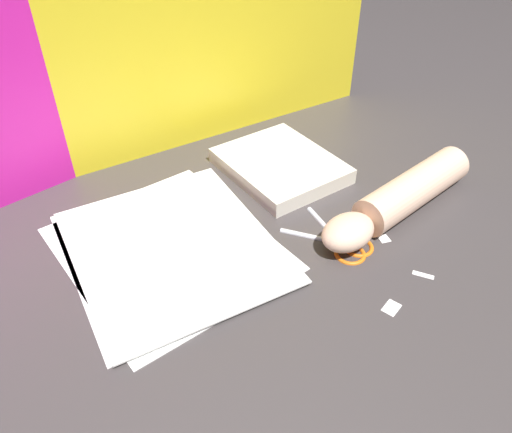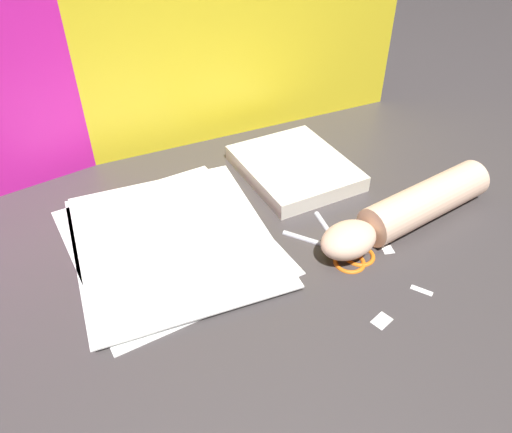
# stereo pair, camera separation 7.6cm
# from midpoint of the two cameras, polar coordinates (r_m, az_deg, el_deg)

# --- Properties ---
(ground_plane) EXTENTS (6.00, 6.00, 0.00)m
(ground_plane) POSITION_cam_midpoint_polar(r_m,az_deg,el_deg) (0.78, -5.09, -4.84)
(ground_plane) COLOR #3D3838
(backdrop_panel_left) EXTENTS (0.85, 0.18, 0.39)m
(backdrop_panel_left) POSITION_cam_midpoint_polar(r_m,az_deg,el_deg) (0.95, -24.96, 14.15)
(backdrop_panel_left) COLOR #D81E9E
(backdrop_panel_left) RESTS_ON ground_plane
(backdrop_panel_center) EXTENTS (0.75, 0.02, 0.42)m
(backdrop_panel_center) POSITION_cam_midpoint_polar(r_m,az_deg,el_deg) (1.02, -7.74, 19.69)
(backdrop_panel_center) COLOR yellow
(backdrop_panel_center) RESTS_ON ground_plane
(paper_stack) EXTENTS (0.33, 0.37, 0.01)m
(paper_stack) POSITION_cam_midpoint_polar(r_m,az_deg,el_deg) (0.81, -12.55, -3.52)
(paper_stack) COLOR white
(paper_stack) RESTS_ON ground_plane
(book_closed) EXTENTS (0.20, 0.23, 0.03)m
(book_closed) POSITION_cam_midpoint_polar(r_m,az_deg,el_deg) (0.96, 0.51, 5.76)
(book_closed) COLOR silver
(book_closed) RESTS_ON ground_plane
(scissors) EXTENTS (0.12, 0.16, 0.01)m
(scissors) POSITION_cam_midpoint_polar(r_m,az_deg,el_deg) (0.80, 7.19, -3.05)
(scissors) COLOR silver
(scissors) RESTS_ON ground_plane
(hand_forearm) EXTENTS (0.35, 0.12, 0.07)m
(hand_forearm) POSITION_cam_midpoint_polar(r_m,az_deg,el_deg) (0.87, 13.71, 1.97)
(hand_forearm) COLOR beige
(hand_forearm) RESTS_ON ground_plane
(paper_scrap_near) EXTENTS (0.03, 0.03, 0.00)m
(paper_scrap_near) POSITION_cam_midpoint_polar(r_m,az_deg,el_deg) (0.72, 12.31, -10.29)
(paper_scrap_near) COLOR white
(paper_scrap_near) RESTS_ON ground_plane
(paper_scrap_mid) EXTENTS (0.02, 0.02, 0.00)m
(paper_scrap_mid) POSITION_cam_midpoint_polar(r_m,az_deg,el_deg) (0.83, 11.92, -2.59)
(paper_scrap_mid) COLOR white
(paper_scrap_mid) RESTS_ON ground_plane
(paper_scrap_far) EXTENTS (0.03, 0.03, 0.00)m
(paper_scrap_far) POSITION_cam_midpoint_polar(r_m,az_deg,el_deg) (0.78, 15.95, -6.56)
(paper_scrap_far) COLOR white
(paper_scrap_far) RESTS_ON ground_plane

